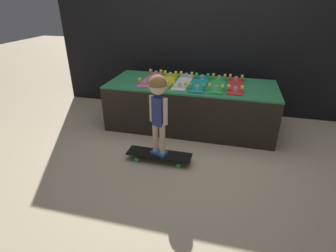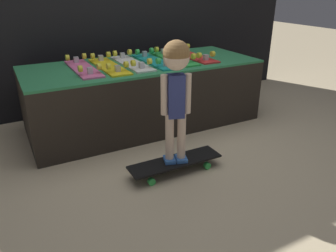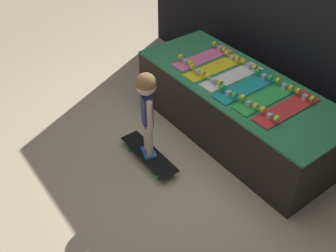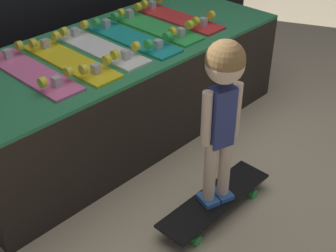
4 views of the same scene
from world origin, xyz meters
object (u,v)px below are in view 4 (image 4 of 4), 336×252
Objects in this scene: skateboard_green_on_rack at (154,26)px; child at (223,95)px; skateboard_yellow_on_rack at (70,59)px; skateboard_red_on_rack at (177,16)px; skateboard_teal_on_rack at (131,37)px; skateboard_white_on_rack at (99,46)px; skateboard_on_floor at (215,201)px; skateboard_pink_on_rack at (31,71)px.

skateboard_green_on_rack is 1.07m from child.
skateboard_red_on_rack is (0.88, 0.03, 0.00)m from skateboard_yellow_on_rack.
skateboard_white_on_rack is at bearing 172.58° from skateboard_teal_on_rack.
skateboard_pink_on_rack is at bearing 111.50° from skateboard_on_floor.
skateboard_white_on_rack is at bearing -1.73° from skateboard_pink_on_rack.
skateboard_teal_on_rack is 0.80× the size of child.
skateboard_on_floor is (0.38, -0.96, -0.55)m from skateboard_pink_on_rack.
skateboard_yellow_on_rack is at bearing -175.59° from skateboard_white_on_rack.
skateboard_green_on_rack is 0.22m from skateboard_red_on_rack.
skateboard_green_on_rack is 1.20m from skateboard_on_floor.
skateboard_pink_on_rack is 1.17m from skateboard_on_floor.
skateboard_teal_on_rack is 0.96m from child.
skateboard_red_on_rack is at bearing 1.70° from skateboard_yellow_on_rack.
skateboard_yellow_on_rack is at bearing 99.60° from skateboard_on_floor.
child is (0.00, 0.00, 0.63)m from skateboard_on_floor.
skateboard_white_on_rack is 0.22m from skateboard_teal_on_rack.
skateboard_teal_on_rack is at bearing 72.77° from skateboard_on_floor.
skateboard_teal_on_rack is 0.44m from skateboard_red_on_rack.
skateboard_yellow_on_rack is at bearing 116.79° from child.
skateboard_teal_on_rack is 0.99× the size of skateboard_on_floor.
child is (-0.73, -0.96, 0.08)m from skateboard_red_on_rack.
skateboard_yellow_on_rack and skateboard_red_on_rack have the same top height.
skateboard_yellow_on_rack is at bearing -7.83° from skateboard_pink_on_rack.
skateboard_green_on_rack is at bearing 61.83° from skateboard_on_floor.
skateboard_green_on_rack and skateboard_red_on_rack have the same top height.
skateboard_yellow_on_rack is 0.44m from skateboard_teal_on_rack.
skateboard_teal_on_rack is (0.66, -0.04, 0.00)m from skateboard_pink_on_rack.
child is at bearing -68.50° from skateboard_pink_on_rack.
child is (0.16, -0.93, 0.08)m from skateboard_yellow_on_rack.
skateboard_pink_on_rack is 0.66m from skateboard_teal_on_rack.
skateboard_teal_on_rack is 0.22m from skateboard_green_on_rack.
skateboard_teal_on_rack is at bearing 89.96° from child.
child is at bearing -127.24° from skateboard_red_on_rack.
skateboard_on_floor is at bearing -127.24° from skateboard_red_on_rack.
skateboard_pink_on_rack is at bearing 179.79° from skateboard_red_on_rack.
skateboard_teal_on_rack is (0.22, -0.03, 0.00)m from skateboard_white_on_rack.
skateboard_yellow_on_rack is 1.00× the size of skateboard_red_on_rack.
skateboard_white_on_rack is at bearing 179.72° from skateboard_green_on_rack.
skateboard_white_on_rack is (0.22, 0.02, 0.00)m from skateboard_yellow_on_rack.
skateboard_pink_on_rack is 1.00× the size of skateboard_yellow_on_rack.
skateboard_green_on_rack is (0.44, -0.00, 0.00)m from skateboard_white_on_rack.
skateboard_teal_on_rack is at bearing -1.52° from skateboard_yellow_on_rack.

